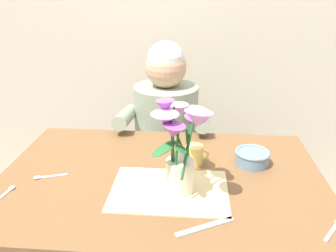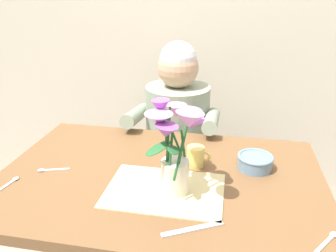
# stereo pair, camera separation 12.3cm
# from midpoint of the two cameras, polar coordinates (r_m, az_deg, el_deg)

# --- Properties ---
(wood_panel_backdrop) EXTENTS (4.00, 0.10, 2.50)m
(wood_panel_backdrop) POSITION_cam_midpoint_polar(r_m,az_deg,el_deg) (2.13, -0.08, 19.00)
(wood_panel_backdrop) COLOR beige
(wood_panel_backdrop) RESTS_ON ground_plane
(dining_table) EXTENTS (1.20, 0.80, 0.74)m
(dining_table) POSITION_cam_midpoint_polar(r_m,az_deg,el_deg) (1.32, -3.88, -12.01)
(dining_table) COLOR brown
(dining_table) RESTS_ON ground_plane
(seated_person) EXTENTS (0.45, 0.47, 1.14)m
(seated_person) POSITION_cam_midpoint_polar(r_m,az_deg,el_deg) (1.89, -2.19, -3.25)
(seated_person) COLOR #4C4C56
(seated_person) RESTS_ON ground_plane
(striped_placemat) EXTENTS (0.40, 0.28, 0.00)m
(striped_placemat) POSITION_cam_midpoint_polar(r_m,az_deg,el_deg) (1.18, -2.79, -10.86)
(striped_placemat) COLOR beige
(striped_placemat) RESTS_ON dining_table
(flower_vase) EXTENTS (0.22, 0.28, 0.33)m
(flower_vase) POSITION_cam_midpoint_polar(r_m,az_deg,el_deg) (1.08, -0.98, -2.81)
(flower_vase) COLOR silver
(flower_vase) RESTS_ON dining_table
(ceramic_bowl) EXTENTS (0.14, 0.14, 0.06)m
(ceramic_bowl) POSITION_cam_midpoint_polar(r_m,az_deg,el_deg) (1.35, 11.49, -5.20)
(ceramic_bowl) COLOR #6689A8
(ceramic_bowl) RESTS_ON dining_table
(dinner_knife) EXTENTS (0.18, 0.11, 0.00)m
(dinner_knife) POSITION_cam_midpoint_polar(r_m,az_deg,el_deg) (1.03, 2.75, -16.70)
(dinner_knife) COLOR silver
(dinner_knife) RESTS_ON dining_table
(ceramic_mug) EXTENTS (0.09, 0.07, 0.08)m
(ceramic_mug) POSITION_cam_midpoint_polar(r_m,az_deg,el_deg) (1.32, 1.87, -4.98)
(ceramic_mug) COLOR #E5C666
(ceramic_mug) RESTS_ON dining_table
(spoon_0) EXTENTS (0.04, 0.12, 0.01)m
(spoon_0) POSITION_cam_midpoint_polar(r_m,az_deg,el_deg) (1.32, -28.01, -9.91)
(spoon_0) COLOR silver
(spoon_0) RESTS_ON dining_table
(spoon_1) EXTENTS (0.08, 0.10, 0.01)m
(spoon_1) POSITION_cam_midpoint_polar(r_m,az_deg,el_deg) (1.11, 23.45, -15.40)
(spoon_1) COLOR silver
(spoon_1) RESTS_ON dining_table
(spoon_2) EXTENTS (0.12, 0.05, 0.01)m
(spoon_2) POSITION_cam_midpoint_polar(r_m,az_deg,el_deg) (1.35, -22.50, -7.97)
(spoon_2) COLOR silver
(spoon_2) RESTS_ON dining_table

